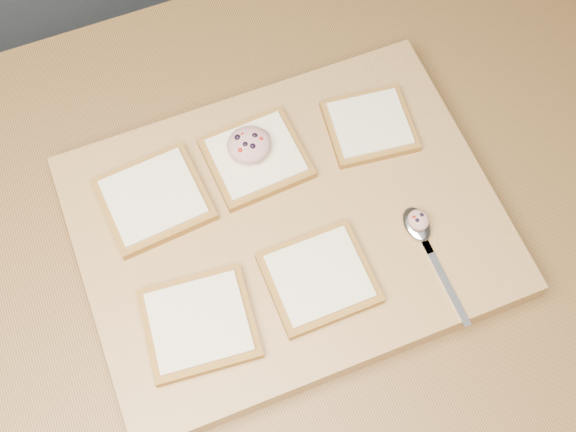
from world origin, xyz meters
name	(u,v)px	position (x,y,z in m)	size (l,w,h in m)	color
ground	(256,374)	(0.00, 0.00, 0.00)	(4.00, 4.00, 0.00)	#515459
island_counter	(246,324)	(0.00, 0.00, 0.45)	(2.00, 0.80, 0.90)	slate
cutting_board	(288,227)	(0.07, -0.03, 0.92)	(0.53, 0.40, 0.04)	#B2884C
bread_far_left	(154,199)	(-0.08, 0.06, 0.95)	(0.14, 0.13, 0.02)	#A3762A
bread_far_center	(256,158)	(0.07, 0.07, 0.95)	(0.13, 0.12, 0.02)	#A3762A
bread_far_right	(370,126)	(0.23, 0.06, 0.95)	(0.12, 0.12, 0.02)	#A3762A
bread_near_left	(199,323)	(-0.07, -0.12, 0.95)	(0.14, 0.13, 0.02)	#A3762A
bread_near_center	(319,278)	(0.08, -0.12, 0.95)	(0.13, 0.11, 0.02)	#A3762A
tuna_salad_dollop	(249,145)	(0.06, 0.08, 0.97)	(0.06, 0.05, 0.03)	tan
spoon	(421,233)	(0.22, -0.11, 0.95)	(0.03, 0.17, 0.01)	silver
spoon_salad	(418,220)	(0.22, -0.09, 0.96)	(0.03, 0.03, 0.02)	tan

